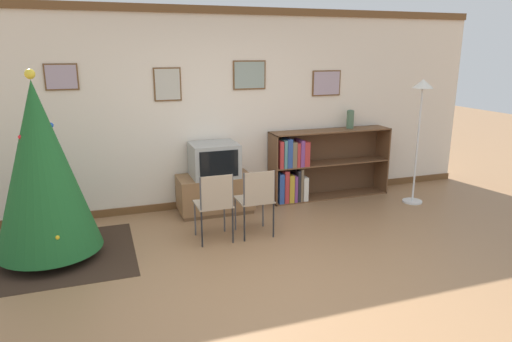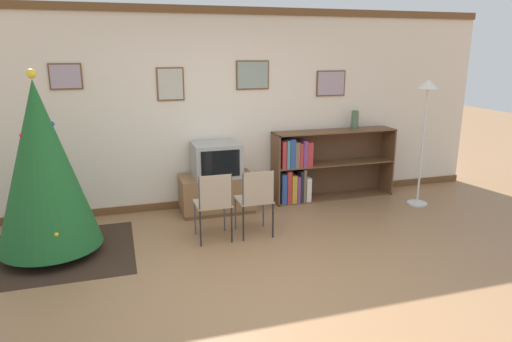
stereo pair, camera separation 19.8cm
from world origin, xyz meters
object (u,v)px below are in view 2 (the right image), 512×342
at_px(television, 216,159).
at_px(bookshelf, 313,167).
at_px(tv_console, 217,193).
at_px(folding_chair_right, 256,198).
at_px(vase, 355,120).
at_px(standing_lamp, 426,110).
at_px(christmas_tree, 43,166).
at_px(folding_chair_left, 214,202).

xyz_separation_m(television, bookshelf, (1.46, 0.10, -0.24)).
xyz_separation_m(tv_console, folding_chair_right, (0.25, -0.99, 0.22)).
distance_m(bookshelf, vase, 0.95).
distance_m(tv_console, standing_lamp, 3.07).
xyz_separation_m(television, vase, (2.13, 0.14, 0.42)).
bearing_deg(christmas_tree, standing_lamp, 3.06).
height_order(tv_console, bookshelf, bookshelf).
distance_m(tv_console, vase, 2.31).
height_order(bookshelf, vase, vase).
distance_m(christmas_tree, folding_chair_right, 2.32).
xyz_separation_m(folding_chair_left, standing_lamp, (3.06, 0.43, 0.88)).
height_order(tv_console, television, television).
relative_size(christmas_tree, bookshelf, 1.07).
bearing_deg(tv_console, folding_chair_right, -75.91).
bearing_deg(vase, standing_lamp, -45.82).
distance_m(christmas_tree, standing_lamp, 4.83).
height_order(christmas_tree, tv_console, christmas_tree).
height_order(christmas_tree, bookshelf, christmas_tree).
bearing_deg(christmas_tree, folding_chair_right, -4.46).
relative_size(christmas_tree, television, 3.18).
bearing_deg(folding_chair_left, television, 75.88).
bearing_deg(christmas_tree, television, 22.16).
distance_m(tv_console, bookshelf, 1.48).
bearing_deg(bookshelf, folding_chair_left, -147.48).
distance_m(television, folding_chair_left, 1.05).
relative_size(television, standing_lamp, 0.35).
bearing_deg(folding_chair_right, tv_console, 104.09).
bearing_deg(television, bookshelf, 3.78).
height_order(christmas_tree, standing_lamp, christmas_tree).
distance_m(television, folding_chair_right, 1.05).
relative_size(christmas_tree, tv_console, 1.99).
relative_size(television, vase, 2.29).
bearing_deg(tv_console, standing_lamp, -11.29).
bearing_deg(folding_chair_right, bookshelf, 42.02).
height_order(folding_chair_left, folding_chair_right, same).
xyz_separation_m(tv_console, bookshelf, (1.46, 0.09, 0.23)).
xyz_separation_m(bookshelf, vase, (0.67, 0.05, 0.66)).
xyz_separation_m(tv_console, vase, (2.13, 0.14, 0.90)).
xyz_separation_m(folding_chair_left, bookshelf, (1.70, 1.09, 0.01)).
bearing_deg(bookshelf, christmas_tree, -165.23).
relative_size(folding_chair_left, folding_chair_right, 1.00).
bearing_deg(folding_chair_left, folding_chair_right, 0.00).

